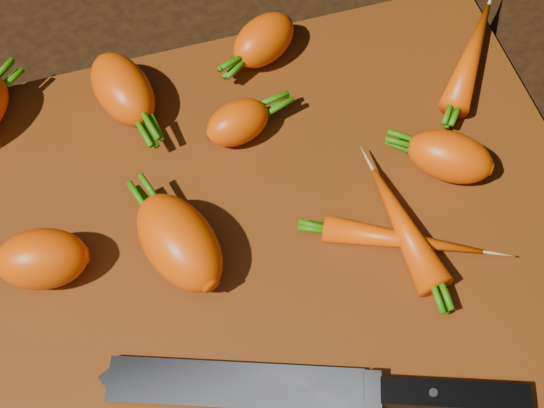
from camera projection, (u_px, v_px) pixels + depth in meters
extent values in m
cube|color=black|center=(275.00, 235.00, 0.61)|extent=(2.00, 2.00, 0.01)
cube|color=#5F2C0D|center=(276.00, 229.00, 0.60)|extent=(0.50, 0.40, 0.01)
ellipsoid|color=#EE4C03|center=(42.00, 259.00, 0.56)|extent=(0.08, 0.06, 0.05)
ellipsoid|color=#EE4C03|center=(123.00, 89.00, 0.64)|extent=(0.07, 0.09, 0.05)
ellipsoid|color=#EE4C03|center=(179.00, 242.00, 0.56)|extent=(0.08, 0.10, 0.05)
ellipsoid|color=#EE4C03|center=(264.00, 40.00, 0.67)|extent=(0.08, 0.07, 0.04)
ellipsoid|color=#EE4C03|center=(238.00, 123.00, 0.63)|extent=(0.06, 0.05, 0.04)
ellipsoid|color=#EE4C03|center=(450.00, 157.00, 0.61)|extent=(0.08, 0.07, 0.04)
ellipsoid|color=#EE4C03|center=(472.00, 55.00, 0.67)|extent=(0.10, 0.12, 0.03)
ellipsoid|color=#EE4C03|center=(402.00, 240.00, 0.58)|extent=(0.12, 0.07, 0.02)
ellipsoid|color=#EE4C03|center=(404.00, 227.00, 0.58)|extent=(0.04, 0.11, 0.03)
cube|color=gray|center=(108.00, 378.00, 0.53)|extent=(0.18, 0.09, 0.00)
cube|color=gray|center=(243.00, 385.00, 0.53)|extent=(0.02, 0.03, 0.01)
cube|color=black|center=(324.00, 390.00, 0.53)|extent=(0.10, 0.05, 0.01)
cylinder|color=#B2B2B7|center=(302.00, 386.00, 0.52)|extent=(0.01, 0.01, 0.00)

